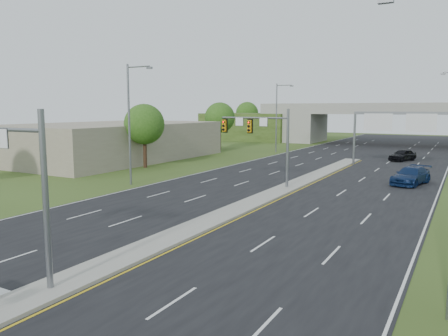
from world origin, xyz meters
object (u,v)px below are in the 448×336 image
object	(u,v)px
signal_mast_far	(264,135)
overpass	(389,127)
car_far_b	(411,176)
signal_mast_near	(4,167)
car_far_c	(402,155)
sign_gantry	(402,124)

from	to	relation	value
signal_mast_far	overpass	bearing A→B (deg)	87.65
car_far_b	signal_mast_near	bearing A→B (deg)	-96.14
overpass	signal_mast_far	bearing A→B (deg)	-92.35
overpass	car_far_c	distance (m)	28.44
sign_gantry	car_far_b	xyz separation A→B (m)	(2.56, -12.11, -4.41)
signal_mast_far	sign_gantry	distance (m)	21.91
signal_mast_near	car_far_b	xyz separation A→B (m)	(11.51, 32.88, -3.89)
car_far_b	signal_mast_far	bearing A→B (deg)	-132.44
overpass	car_far_b	distance (m)	48.17
sign_gantry	overpass	xyz separation A→B (m)	(-6.68, 35.08, -1.69)
signal_mast_near	sign_gantry	size ratio (longest dim) A/B	0.60
signal_mast_far	car_far_b	distance (m)	14.48
sign_gantry	overpass	bearing A→B (deg)	100.79
signal_mast_far	signal_mast_near	bearing A→B (deg)	-90.00
signal_mast_near	overpass	distance (m)	80.11
sign_gantry	signal_mast_near	bearing A→B (deg)	-101.25
car_far_b	car_far_c	world-z (taller)	car_far_b
signal_mast_near	car_far_b	world-z (taller)	signal_mast_near
car_far_c	signal_mast_far	bearing A→B (deg)	-84.12
signal_mast_near	car_far_b	size ratio (longest dim) A/B	1.25
signal_mast_near	overpass	world-z (taller)	overpass
car_far_c	sign_gantry	bearing A→B (deg)	-62.42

